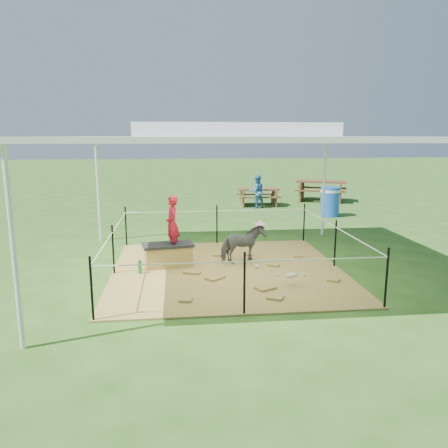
{
  "coord_description": "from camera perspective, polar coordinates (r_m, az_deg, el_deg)",
  "views": [
    {
      "loc": [
        -0.98,
        -8.45,
        2.69
      ],
      "look_at": [
        0.0,
        0.6,
        0.85
      ],
      "focal_mm": 35.0,
      "sensor_mm": 36.0,
      "label": 1
    }
  ],
  "objects": [
    {
      "name": "woman",
      "position": [
        8.98,
        -6.79,
        0.68
      ],
      "size": [
        0.35,
        0.46,
        1.15
      ],
      "primitive_type": "imported",
      "rotation": [
        0.0,
        0.0,
        -1.39
      ],
      "color": "red",
      "rests_on": "straw_bale"
    },
    {
      "name": "dark_cloth",
      "position": [
        9.1,
        -7.34,
        -2.72
      ],
      "size": [
        1.1,
        0.71,
        0.05
      ],
      "primitive_type": "cube",
      "rotation": [
        0.0,
        0.0,
        0.18
      ],
      "color": "black",
      "rests_on": "straw_bale"
    },
    {
      "name": "green_bottle",
      "position": [
        8.78,
        -10.94,
        -5.51
      ],
      "size": [
        0.09,
        0.09,
        0.27
      ],
      "primitive_type": "cylinder",
      "rotation": [
        0.0,
        0.0,
        0.18
      ],
      "color": "#1B7D37",
      "rests_on": "hay_patch"
    },
    {
      "name": "foal",
      "position": [
        8.02,
        8.83,
        -6.48
      ],
      "size": [
        0.88,
        0.68,
        0.43
      ],
      "primitive_type": null,
      "rotation": [
        0.0,
        0.0,
        0.37
      ],
      "color": "#C6B891",
      "rests_on": "hay_patch"
    },
    {
      "name": "hay_patch",
      "position": [
        8.92,
        0.42,
        -6.03
      ],
      "size": [
        4.6,
        4.6,
        0.03
      ],
      "primitive_type": "cube",
      "color": "brown",
      "rests_on": "ground"
    },
    {
      "name": "ground",
      "position": [
        8.92,
        0.42,
        -6.12
      ],
      "size": [
        90.0,
        90.0,
        0.0
      ],
      "primitive_type": "plane",
      "color": "#2D5919",
      "rests_on": "ground"
    },
    {
      "name": "pink_hat",
      "position": [
        9.2,
        2.5,
        0.12
      ],
      "size": [
        0.25,
        0.25,
        0.12
      ],
      "primitive_type": "cylinder",
      "color": "pink",
      "rests_on": "pony"
    },
    {
      "name": "straw_bale",
      "position": [
        9.16,
        -7.3,
        -4.17
      ],
      "size": [
        1.03,
        0.64,
        0.42
      ],
      "primitive_type": "cube",
      "rotation": [
        0.0,
        0.0,
        0.18
      ],
      "color": "olive",
      "rests_on": "hay_patch"
    },
    {
      "name": "rope_fence",
      "position": [
        8.75,
        0.43,
        -2.1
      ],
      "size": [
        4.54,
        4.54,
        1.0
      ],
      "color": "black",
      "rests_on": "ground"
    },
    {
      "name": "canopy_tent",
      "position": [
        8.51,
        0.45,
        11.44
      ],
      "size": [
        6.3,
        6.3,
        2.9
      ],
      "color": "silver",
      "rests_on": "ground"
    },
    {
      "name": "picnic_table_far",
      "position": [
        18.87,
        12.55,
        4.26
      ],
      "size": [
        2.46,
        2.14,
        0.85
      ],
      "primitive_type": "cube",
      "rotation": [
        0.0,
        0.0,
        -0.38
      ],
      "color": "#53311C",
      "rests_on": "ground"
    },
    {
      "name": "trash_barrel",
      "position": [
        15.27,
        13.66,
        2.84
      ],
      "size": [
        0.71,
        0.71,
        1.0
      ],
      "primitive_type": "cylinder",
      "rotation": [
        0.0,
        0.0,
        0.11
      ],
      "color": "blue",
      "rests_on": "ground"
    },
    {
      "name": "picnic_table_near",
      "position": [
        17.24,
        4.49,
        3.54
      ],
      "size": [
        1.68,
        1.25,
        0.68
      ],
      "primitive_type": "cube",
      "rotation": [
        0.0,
        0.0,
        -0.05
      ],
      "color": "#53331C",
      "rests_on": "ground"
    },
    {
      "name": "pony",
      "position": [
        9.3,
        2.47,
        -2.65
      ],
      "size": [
        1.04,
        0.75,
        0.8
      ],
      "primitive_type": "imported",
      "rotation": [
        0.0,
        0.0,
        1.94
      ],
      "color": "#454549",
      "rests_on": "hay_patch"
    },
    {
      "name": "distant_person",
      "position": [
        16.63,
        4.32,
        4.24
      ],
      "size": [
        0.7,
        0.61,
        1.24
      ],
      "primitive_type": "imported",
      "rotation": [
        0.0,
        0.0,
        3.41
      ],
      "color": "#3370C1",
      "rests_on": "ground"
    }
  ]
}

